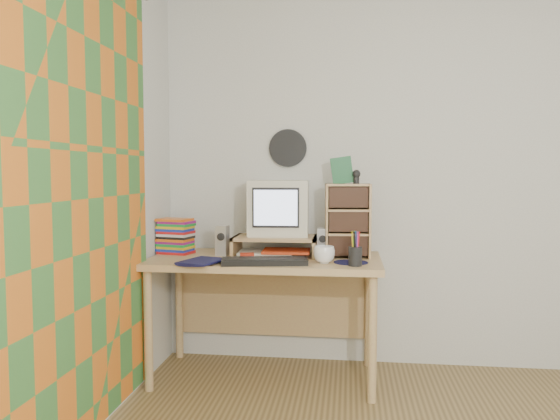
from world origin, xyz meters
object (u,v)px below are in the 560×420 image
(crt_monitor, at_px, (279,208))
(mug, at_px, (324,255))
(dvd_stack, at_px, (176,231))
(desk, at_px, (267,277))
(diary, at_px, (188,258))
(keyboard, at_px, (265,261))
(cd_rack, at_px, (348,221))

(crt_monitor, bearing_deg, mug, -48.79)
(crt_monitor, height_order, dvd_stack, crt_monitor)
(desk, xyz_separation_m, mug, (0.37, -0.22, 0.18))
(mug, xyz_separation_m, diary, (-0.78, -0.08, -0.02))
(diary, bearing_deg, keyboard, 17.44)
(cd_rack, height_order, mug, cd_rack)
(desk, bearing_deg, cd_rack, 1.03)
(crt_monitor, xyz_separation_m, cd_rack, (0.44, -0.08, -0.07))
(crt_monitor, bearing_deg, desk, -129.61)
(desk, relative_size, crt_monitor, 3.82)
(keyboard, bearing_deg, diary, 169.74)
(dvd_stack, relative_size, diary, 1.22)
(desk, distance_m, dvd_stack, 0.66)
(crt_monitor, bearing_deg, diary, -144.45)
(desk, relative_size, mug, 11.36)
(keyboard, distance_m, cd_rack, 0.60)
(desk, relative_size, dvd_stack, 4.84)
(desk, relative_size, diary, 5.90)
(keyboard, bearing_deg, cd_rack, 23.74)
(dvd_stack, bearing_deg, crt_monitor, 17.96)
(crt_monitor, xyz_separation_m, mug, (0.30, -0.31, -0.25))
(keyboard, height_order, mug, mug)
(dvd_stack, xyz_separation_m, cd_rack, (1.09, -0.03, 0.08))
(mug, height_order, diary, mug)
(desk, distance_m, diary, 0.54)
(keyboard, height_order, diary, diary)
(mug, bearing_deg, crt_monitor, 134.61)
(desk, xyz_separation_m, keyboard, (0.03, -0.30, 0.15))
(cd_rack, height_order, diary, cd_rack)
(desk, distance_m, cd_rack, 0.62)
(cd_rack, bearing_deg, desk, 176.42)
(desk, xyz_separation_m, diary, (-0.41, -0.30, 0.16))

